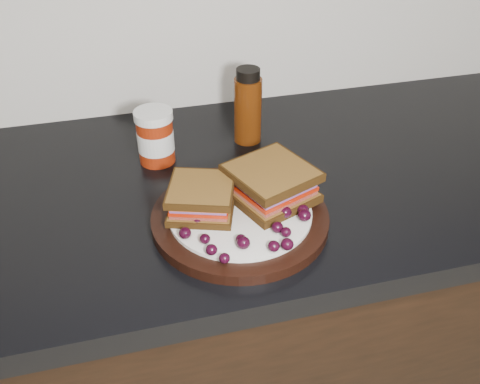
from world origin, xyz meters
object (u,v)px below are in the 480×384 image
at_px(sandwich_left, 202,198).
at_px(oil_bottle, 248,106).
at_px(condiment_jar, 155,137).
at_px(plate, 240,218).

distance_m(sandwich_left, oil_bottle, 0.27).
relative_size(condiment_jar, oil_bottle, 0.69).
bearing_deg(oil_bottle, plate, -107.73).
bearing_deg(condiment_jar, oil_bottle, 10.21).
bearing_deg(condiment_jar, sandwich_left, -76.98).
distance_m(plate, condiment_jar, 0.24).
bearing_deg(sandwich_left, oil_bottle, 78.00).
xyz_separation_m(sandwich_left, condiment_jar, (-0.05, 0.20, 0.00)).
distance_m(condiment_jar, oil_bottle, 0.19).
bearing_deg(oil_bottle, sandwich_left, -120.51).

